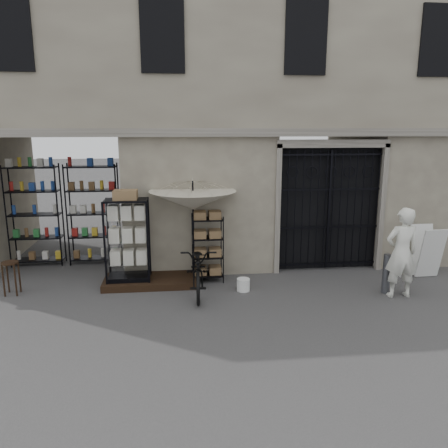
{
  "coord_description": "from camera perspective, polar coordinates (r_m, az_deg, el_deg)",
  "views": [
    {
      "loc": [
        -1.78,
        -7.59,
        3.39
      ],
      "look_at": [
        -0.8,
        1.4,
        1.35
      ],
      "focal_mm": 35.0,
      "sensor_mm": 36.0,
      "label": 1
    }
  ],
  "objects": [
    {
      "name": "easel_sign",
      "position": [
        10.98,
        24.96,
        -3.25
      ],
      "size": [
        0.57,
        0.65,
        1.15
      ],
      "rotation": [
        0.0,
        0.0,
        0.03
      ],
      "color": "silver",
      "rests_on": "ground"
    },
    {
      "name": "step_platform",
      "position": [
        9.75,
        -9.57,
        -7.36
      ],
      "size": [
        2.0,
        0.9,
        0.15
      ],
      "primitive_type": "cube",
      "color": "black",
      "rests_on": "ground"
    },
    {
      "name": "white_bucket",
      "position": [
        9.26,
        2.53,
        -7.92
      ],
      "size": [
        0.28,
        0.28,
        0.26
      ],
      "primitive_type": "cylinder",
      "rotation": [
        0.0,
        0.0,
        0.02
      ],
      "color": "white",
      "rests_on": "ground"
    },
    {
      "name": "steel_bollard",
      "position": [
        9.64,
        20.43,
        -6.1
      ],
      "size": [
        0.18,
        0.18,
        0.83
      ],
      "primitive_type": "cylinder",
      "rotation": [
        0.0,
        0.0,
        0.22
      ],
      "color": "#575961",
      "rests_on": "ground"
    },
    {
      "name": "main_building",
      "position": [
        11.78,
        2.63,
        18.11
      ],
      "size": [
        14.0,
        4.0,
        9.0
      ],
      "primitive_type": "cube",
      "color": "gray",
      "rests_on": "ground"
    },
    {
      "name": "display_cabinet",
      "position": [
        9.49,
        -12.47,
        -2.59
      ],
      "size": [
        0.99,
        0.76,
        1.89
      ],
      "rotation": [
        0.0,
        0.0,
        -0.29
      ],
      "color": "black",
      "rests_on": "step_platform"
    },
    {
      "name": "market_umbrella",
      "position": [
        9.44,
        -4.09,
        3.8
      ],
      "size": [
        1.72,
        1.76,
        2.69
      ],
      "rotation": [
        0.0,
        0.0,
        -0.05
      ],
      "color": "black",
      "rests_on": "ground"
    },
    {
      "name": "wire_rack",
      "position": [
        9.68,
        -2.16,
        -3.24
      ],
      "size": [
        0.77,
        0.65,
        1.5
      ],
      "rotation": [
        0.0,
        0.0,
        0.33
      ],
      "color": "black",
      "rests_on": "ground"
    },
    {
      "name": "shopkeeper",
      "position": [
        9.68,
        21.71,
        -8.73
      ],
      "size": [
        0.7,
        1.85,
        0.44
      ],
      "primitive_type": "imported",
      "rotation": [
        0.0,
        0.0,
        3.16
      ],
      "color": "silver",
      "rests_on": "ground"
    },
    {
      "name": "bicycle",
      "position": [
        9.22,
        -3.28,
        -8.87
      ],
      "size": [
        0.74,
        1.07,
        1.98
      ],
      "primitive_type": "imported",
      "rotation": [
        0.0,
        0.0,
        -0.05
      ],
      "color": "black",
      "rests_on": "ground"
    },
    {
      "name": "ground",
      "position": [
        8.5,
        6.51,
        -10.88
      ],
      "size": [
        80.0,
        80.0,
        0.0
      ],
      "primitive_type": "plane",
      "color": "black",
      "rests_on": "ground"
    },
    {
      "name": "wooden_stool",
      "position": [
        9.98,
        -26.02,
        -6.27
      ],
      "size": [
        0.34,
        0.34,
        0.69
      ],
      "rotation": [
        0.0,
        0.0,
        0.03
      ],
      "color": "black",
      "rests_on": "ground"
    },
    {
      "name": "shop_shelving",
      "position": [
        11.44,
        -20.11,
        1.15
      ],
      "size": [
        2.7,
        0.5,
        2.5
      ],
      "primitive_type": "cube",
      "color": "black",
      "rests_on": "ground"
    },
    {
      "name": "shop_recess",
      "position": [
        10.91,
        -20.56,
        1.92
      ],
      "size": [
        3.0,
        1.7,
        3.0
      ],
      "primitive_type": "cube",
      "color": "black",
      "rests_on": "ground"
    },
    {
      "name": "iron_gate",
      "position": [
        10.65,
        13.26,
        2.14
      ],
      "size": [
        2.5,
        0.21,
        3.0
      ],
      "color": "black",
      "rests_on": "ground"
    }
  ]
}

